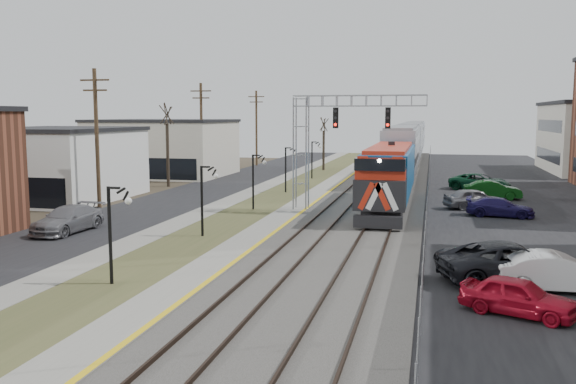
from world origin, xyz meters
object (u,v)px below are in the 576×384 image
(train, at_px, (409,146))
(car_lot_a, at_px, (518,297))
(car_lot_b, at_px, (557,273))
(signal_gantry, at_px, (325,133))

(train, distance_m, car_lot_a, 58.17)
(train, xyz_separation_m, car_lot_b, (7.73, -54.51, -2.17))
(signal_gantry, relative_size, car_lot_b, 1.99)
(signal_gantry, bearing_deg, car_lot_b, -54.68)
(car_lot_a, height_order, car_lot_b, car_lot_b)
(car_lot_b, bearing_deg, signal_gantry, 33.19)
(car_lot_a, bearing_deg, train, 28.71)
(train, height_order, car_lot_a, train)
(car_lot_a, relative_size, car_lot_b, 0.85)
(car_lot_b, bearing_deg, train, 5.94)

